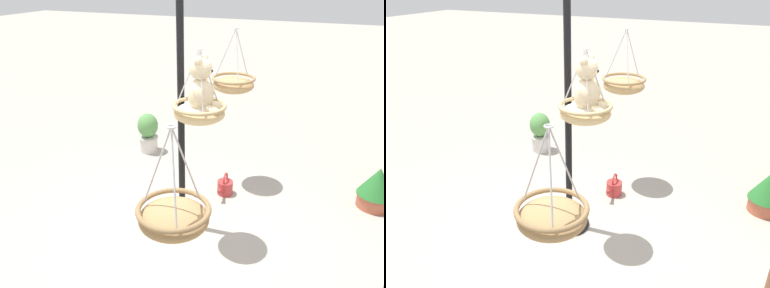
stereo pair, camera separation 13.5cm
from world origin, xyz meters
The scene contains 9 objects.
ground_plane centered at (0.00, 0.00, 0.00)m, with size 40.00×40.00×0.00m, color #A8A093.
display_pole_central centered at (-0.22, -0.16, 0.77)m, with size 0.44×0.44×2.47m.
hanging_basket_with_teddy centered at (-0.07, 0.09, 1.46)m, with size 0.50×0.50×0.67m.
teddy_bear centered at (-0.07, 0.12, 1.68)m, with size 0.36×0.33×0.52m.
hanging_basket_left_high centered at (-1.37, 0.03, 1.37)m, with size 0.54×0.54×0.77m.
hanging_basket_right_low centered at (1.13, 0.38, 1.17)m, with size 0.49×0.49×0.73m.
potted_plant_tall_leafy centered at (-1.44, 1.85, 0.27)m, with size 0.42×0.42×0.53m.
potted_plant_bushy_green centered at (-1.78, -1.43, 0.33)m, with size 0.32×0.32×0.63m.
watering_can centered at (-1.03, 0.08, 0.10)m, with size 0.35×0.20×0.30m.
Camera 2 is at (2.87, 1.37, 2.62)m, focal length 34.72 mm.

